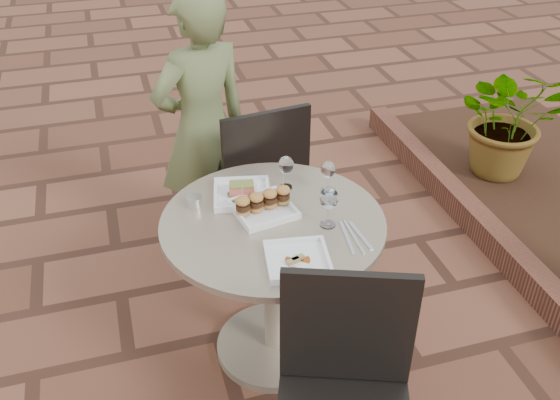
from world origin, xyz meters
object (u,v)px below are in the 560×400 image
object	(u,v)px
chair_near	(345,384)
plate_salmon	(242,193)
cafe_table	(273,268)
plate_sliders	(263,204)
plate_tuna	(298,260)
chair_far	(259,173)
diner	(203,129)

from	to	relation	value
chair_near	plate_salmon	xyz separation A→B (m)	(-0.12, 0.90, 0.20)
cafe_table	plate_sliders	world-z (taller)	plate_sliders
cafe_table	plate_tuna	bearing A→B (deg)	-87.15
chair_far	plate_tuna	size ratio (longest dim) A/B	3.57
cafe_table	chair_far	bearing A→B (deg)	80.17
chair_near	plate_sliders	size ratio (longest dim) A/B	3.50
cafe_table	plate_salmon	size ratio (longest dim) A/B	3.26
plate_sliders	plate_tuna	world-z (taller)	plate_sliders
chair_near	plate_sliders	world-z (taller)	chair_near
plate_tuna	plate_sliders	bearing A→B (deg)	95.64
plate_salmon	cafe_table	bearing A→B (deg)	-68.72
plate_sliders	chair_near	bearing A→B (deg)	-85.30
plate_salmon	plate_sliders	bearing A→B (deg)	-66.49
cafe_table	chair_far	world-z (taller)	chair_far
diner	plate_tuna	size ratio (longest dim) A/B	5.52
cafe_table	chair_near	bearing A→B (deg)	-86.50
cafe_table	plate_tuna	world-z (taller)	plate_tuna
chair_far	plate_sliders	bearing A→B (deg)	69.95
chair_far	diner	size ratio (longest dim) A/B	0.65
plate_tuna	chair_near	bearing A→B (deg)	-86.07
diner	plate_salmon	world-z (taller)	diner
chair_near	plate_salmon	world-z (taller)	chair_near
chair_far	diner	distance (m)	0.36
cafe_table	chair_near	distance (m)	0.71
plate_sliders	plate_tuna	xyz separation A→B (m)	(0.03, -0.35, -0.02)
chair_far	plate_tuna	distance (m)	0.96
cafe_table	plate_sliders	size ratio (longest dim) A/B	3.39
diner	plate_sliders	xyz separation A→B (m)	(0.10, -0.80, 0.05)
chair_near	diner	distance (m)	1.59
cafe_table	diner	world-z (taller)	diner
chair_far	chair_near	distance (m)	1.36
chair_far	chair_near	bearing A→B (deg)	79.85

